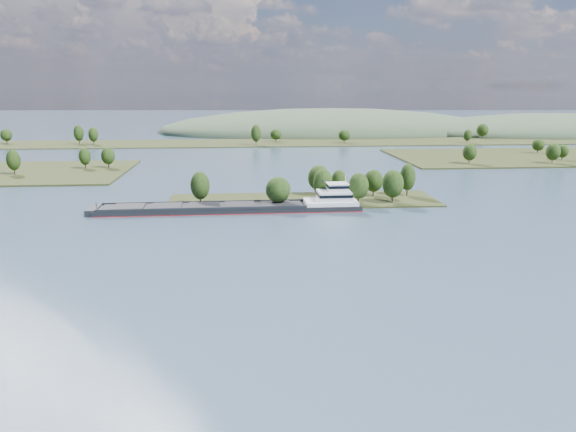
{
  "coord_description": "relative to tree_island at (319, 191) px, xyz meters",
  "views": [
    {
      "loc": [
        -22.71,
        -24.81,
        42.05
      ],
      "look_at": [
        -9.77,
        130.0,
        6.0
      ],
      "focal_mm": 35.0,
      "sensor_mm": 36.0,
      "label": 1
    }
  ],
  "objects": [
    {
      "name": "hill_east",
      "position": [
        254.1,
        291.65,
        -4.21
      ],
      "size": [
        260.0,
        140.0,
        36.0
      ],
      "primitive_type": "ellipsoid",
      "color": "#364731",
      "rests_on": "ground"
    },
    {
      "name": "cargo_barge",
      "position": [
        -27.17,
        -13.3,
        -2.63
      ],
      "size": [
        93.08,
        12.66,
        12.57
      ],
      "color": "black",
      "rests_on": "ground"
    },
    {
      "name": "hill_west",
      "position": [
        54.1,
        321.65,
        -4.21
      ],
      "size": [
        320.0,
        160.0,
        44.0
      ],
      "primitive_type": "ellipsoid",
      "color": "#364731",
      "rests_on": "ground"
    },
    {
      "name": "ground",
      "position": [
        -5.9,
        -58.35,
        -4.21
      ],
      "size": [
        1800.0,
        1800.0,
        0.0
      ],
      "primitive_type": "plane",
      "color": "#334258",
      "rests_on": "ground"
    },
    {
      "name": "back_shoreline",
      "position": [
        2.07,
        221.4,
        -3.52
      ],
      "size": [
        900.0,
        60.0,
        15.82
      ],
      "color": "#262D14",
      "rests_on": "ground"
    },
    {
      "name": "tree_island",
      "position": [
        0.0,
        0.0,
        0.0
      ],
      "size": [
        100.0,
        32.37,
        13.71
      ],
      "color": "#262D14",
      "rests_on": "ground"
    }
  ]
}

